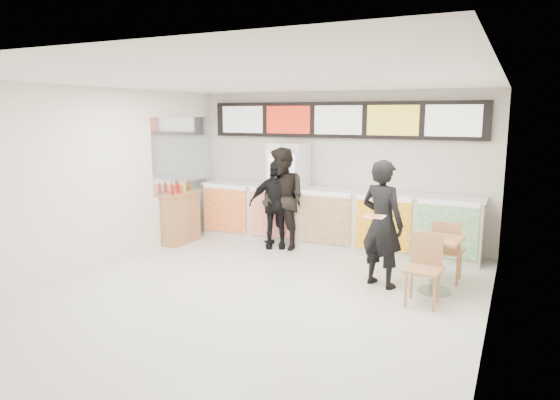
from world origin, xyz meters
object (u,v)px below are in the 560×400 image
Objects in this scene: service_counter at (332,218)px; cafe_table at (436,254)px; customer_mid at (275,205)px; condiment_ledge at (181,217)px; drinks_fridge at (288,193)px; customer_left at (283,199)px; customer_main at (382,224)px.

cafe_table is at bearing -38.02° from service_counter.
customer_mid reaches higher than condiment_ledge.
customer_mid is 1.95m from condiment_ledge.
drinks_fridge is 0.58m from customer_mid.
service_counter is at bearing 149.25° from cafe_table.
customer_mid is 0.99× the size of cafe_table.
customer_left reaches higher than cafe_table.
cafe_table is (3.17, -1.76, -0.44)m from drinks_fridge.
customer_mid is 3.43m from cafe_table.
drinks_fridge is 1.18× the size of cafe_table.
customer_mid is 1.40× the size of condiment_ledge.
service_counter is at bearing 4.93° from customer_mid.
condiment_ledge is at bearing 9.98° from customer_main.
customer_main is 2.58m from customer_left.
cafe_table is at bearing -8.05° from condiment_ledge.
condiment_ledge is (-1.89, -1.05, -0.48)m from drinks_fridge.
service_counter is 3.29× the size of customer_mid.
drinks_fridge is 2.21m from condiment_ledge.
cafe_table is at bearing 0.91° from customer_left.
drinks_fridge reaches higher than customer_left.
drinks_fridge is at bearing 179.01° from service_counter.
customer_mid is (-0.96, -0.54, 0.27)m from service_counter.
customer_main is 0.88m from cafe_table.
service_counter is 2.90× the size of customer_main.
customer_left reaches higher than condiment_ledge.
service_counter is 1.14m from customer_mid.
customer_main reaches higher than customer_mid.
service_counter reaches higher than cafe_table.
customer_main is 2.73m from customer_mid.
customer_left is at bearing 13.61° from condiment_ledge.
drinks_fridge reaches higher than cafe_table.
drinks_fridge is at bearing 126.79° from customer_left.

